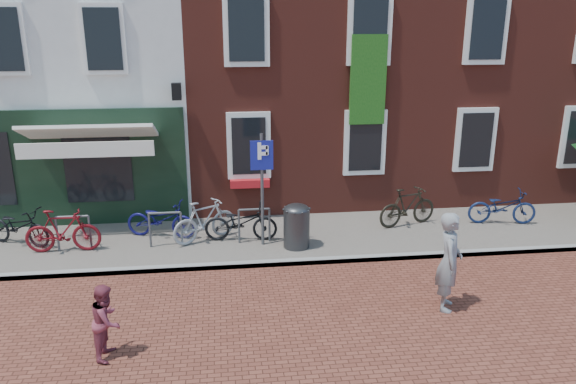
{
  "coord_description": "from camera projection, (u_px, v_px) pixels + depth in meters",
  "views": [
    {
      "loc": [
        -0.17,
        -10.6,
        4.95
      ],
      "look_at": [
        1.28,
        1.2,
        1.28
      ],
      "focal_mm": 34.18,
      "sensor_mm": 36.0,
      "label": 1
    }
  ],
  "objects": [
    {
      "name": "ground",
      "position": [
        235.0,
        269.0,
        11.53
      ],
      "size": [
        80.0,
        80.0,
        0.0
      ],
      "primitive_type": "plane",
      "color": "brown"
    },
    {
      "name": "sidewalk",
      "position": [
        275.0,
        238.0,
        13.06
      ],
      "size": [
        24.0,
        3.0,
        0.1
      ],
      "primitive_type": "cube",
      "color": "slate",
      "rests_on": "ground"
    },
    {
      "name": "building_stucco",
      "position": [
        55.0,
        39.0,
        16.26
      ],
      "size": [
        8.0,
        8.0,
        9.0
      ],
      "primitive_type": "cube",
      "color": "silver",
      "rests_on": "ground"
    },
    {
      "name": "building_brick_mid",
      "position": [
        288.0,
        22.0,
        16.93
      ],
      "size": [
        6.0,
        8.0,
        10.0
      ],
      "primitive_type": "cube",
      "color": "maroon",
      "rests_on": "ground"
    },
    {
      "name": "building_brick_right",
      "position": [
        473.0,
        22.0,
        17.63
      ],
      "size": [
        6.0,
        8.0,
        10.0
      ],
      "primitive_type": "cube",
      "color": "maroon",
      "rests_on": "ground"
    },
    {
      "name": "litter_bin",
      "position": [
        297.0,
        224.0,
        12.27
      ],
      "size": [
        0.59,
        0.59,
        1.08
      ],
      "color": "#353537",
      "rests_on": "sidewalk"
    },
    {
      "name": "parking_sign",
      "position": [
        262.0,
        173.0,
        12.06
      ],
      "size": [
        0.5,
        0.07,
        2.58
      ],
      "color": "#4C4C4F",
      "rests_on": "sidewalk"
    },
    {
      "name": "woman",
      "position": [
        449.0,
        261.0,
        9.72
      ],
      "size": [
        0.64,
        0.77,
        1.82
      ],
      "primitive_type": "imported",
      "rotation": [
        0.0,
        0.0,
        1.21
      ],
      "color": "gray",
      "rests_on": "ground"
    },
    {
      "name": "boy",
      "position": [
        107.0,
        321.0,
        8.37
      ],
      "size": [
        0.53,
        0.64,
        1.2
      ],
      "primitive_type": "imported",
      "rotation": [
        0.0,
        0.0,
        1.44
      ],
      "color": "#893645",
      "rests_on": "ground"
    },
    {
      "name": "bicycle_0",
      "position": [
        18.0,
        226.0,
        12.43
      ],
      "size": [
        1.77,
        1.23,
        0.88
      ],
      "primitive_type": "imported",
      "rotation": [
        0.0,
        0.0,
        1.14
      ],
      "color": "black",
      "rests_on": "sidewalk"
    },
    {
      "name": "bicycle_1",
      "position": [
        63.0,
        231.0,
        12.02
      ],
      "size": [
        1.63,
        0.47,
        0.98
      ],
      "primitive_type": "imported",
      "rotation": [
        0.0,
        0.0,
        1.56
      ],
      "color": "maroon",
      "rests_on": "sidewalk"
    },
    {
      "name": "bicycle_2",
      "position": [
        161.0,
        219.0,
        12.89
      ],
      "size": [
        1.77,
        1.04,
        0.88
      ],
      "primitive_type": "imported",
      "rotation": [
        0.0,
        0.0,
        1.28
      ],
      "color": "#100E4D",
      "rests_on": "sidewalk"
    },
    {
      "name": "bicycle_3",
      "position": [
        205.0,
        221.0,
        12.65
      ],
      "size": [
        1.63,
        1.23,
        0.98
      ],
      "primitive_type": "imported",
      "rotation": [
        0.0,
        0.0,
        2.11
      ],
      "color": "#9B9B9D",
      "rests_on": "sidewalk"
    },
    {
      "name": "bicycle_4",
      "position": [
        241.0,
        222.0,
        12.69
      ],
      "size": [
        1.72,
        0.74,
        0.88
      ],
      "primitive_type": "imported",
      "rotation": [
        0.0,
        0.0,
        1.48
      ],
      "color": "black",
      "rests_on": "sidewalk"
    },
    {
      "name": "bicycle_5",
      "position": [
        408.0,
        207.0,
        13.61
      ],
      "size": [
        1.69,
        0.91,
        0.98
      ],
      "primitive_type": "imported",
      "rotation": [
        0.0,
        0.0,
        1.87
      ],
      "color": "black",
      "rests_on": "sidewalk"
    },
    {
      "name": "bicycle_6",
      "position": [
        502.0,
        207.0,
        13.75
      ],
      "size": [
        1.75,
        0.86,
        0.88
      ],
      "primitive_type": "imported",
      "rotation": [
        0.0,
        0.0,
        1.4
      ],
      "color": "#131F45",
      "rests_on": "sidewalk"
    }
  ]
}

